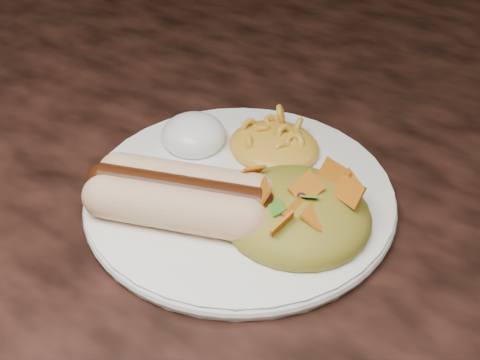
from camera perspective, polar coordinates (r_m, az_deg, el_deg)
The scene contains 6 objects.
table at distance 0.57m, azimuth 6.05°, elevation -9.28°, with size 1.60×0.90×0.75m.
plate at distance 0.50m, azimuth 0.00°, elevation -1.43°, with size 0.23×0.23×0.01m, color white.
hotdog at distance 0.47m, azimuth -5.16°, elevation -1.24°, with size 0.12×0.10×0.03m.
mac_and_cheese at distance 0.53m, azimuth 2.95°, elevation 3.78°, with size 0.07×0.07×0.03m, color #F2B240.
sour_cream at distance 0.54m, azimuth -4.01°, elevation 4.54°, with size 0.05×0.05×0.03m, color white.
taco_salad at distance 0.46m, azimuth 4.86°, elevation -1.94°, with size 0.11×0.10×0.05m.
Camera 1 is at (0.17, -0.35, 1.08)m, focal length 50.00 mm.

